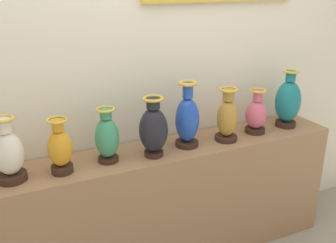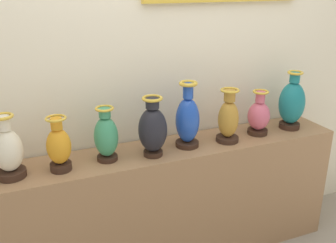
{
  "view_description": "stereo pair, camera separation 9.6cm",
  "coord_description": "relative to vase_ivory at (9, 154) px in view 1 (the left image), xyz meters",
  "views": [
    {
      "loc": [
        -0.93,
        -1.97,
        1.82
      ],
      "look_at": [
        0.0,
        0.0,
        1.01
      ],
      "focal_mm": 40.7,
      "sensor_mm": 36.0,
      "label": 1
    },
    {
      "loc": [
        -0.84,
        -2.01,
        1.82
      ],
      "look_at": [
        0.0,
        0.0,
        1.01
      ],
      "focal_mm": 40.7,
      "sensor_mm": 36.0,
      "label": 2
    }
  ],
  "objects": [
    {
      "name": "display_shelf",
      "position": [
        0.92,
        0.02,
        -0.57
      ],
      "size": [
        2.35,
        0.37,
        0.83
      ],
      "primitive_type": "cube",
      "color": "#99704C",
      "rests_on": "ground_plane"
    },
    {
      "name": "vase_rose",
      "position": [
        1.57,
        0.01,
        -0.02
      ],
      "size": [
        0.15,
        0.15,
        0.31
      ],
      "color": "#382319",
      "rests_on": "display_shelf"
    },
    {
      "name": "vase_ochre",
      "position": [
        1.32,
        -0.02,
        0.0
      ],
      "size": [
        0.15,
        0.15,
        0.35
      ],
      "color": "#382319",
      "rests_on": "display_shelf"
    },
    {
      "name": "vase_jade",
      "position": [
        0.52,
        0.0,
        -0.0
      ],
      "size": [
        0.14,
        0.14,
        0.33
      ],
      "color": "#382319",
      "rests_on": "display_shelf"
    },
    {
      "name": "vase_teal",
      "position": [
        1.85,
        0.01,
        0.03
      ],
      "size": [
        0.18,
        0.18,
        0.41
      ],
      "color": "#382319",
      "rests_on": "display_shelf"
    },
    {
      "name": "vase_amber",
      "position": [
        0.26,
        -0.02,
        -0.01
      ],
      "size": [
        0.13,
        0.13,
        0.31
      ],
      "color": "#382319",
      "rests_on": "display_shelf"
    },
    {
      "name": "vase_onyx",
      "position": [
        0.79,
        -0.04,
        0.02
      ],
      "size": [
        0.17,
        0.17,
        0.37
      ],
      "color": "#382319",
      "rests_on": "display_shelf"
    },
    {
      "name": "back_wall",
      "position": [
        0.93,
        0.27,
        0.5
      ],
      "size": [
        4.58,
        0.14,
        2.94
      ],
      "color": "beige",
      "rests_on": "ground_plane"
    },
    {
      "name": "vase_sapphire",
      "position": [
        1.04,
        0.01,
        0.03
      ],
      "size": [
        0.15,
        0.15,
        0.42
      ],
      "color": "#382319",
      "rests_on": "display_shelf"
    },
    {
      "name": "vase_ivory",
      "position": [
        0.0,
        0.0,
        0.0
      ],
      "size": [
        0.15,
        0.15,
        0.35
      ],
      "color": "#382319",
      "rests_on": "display_shelf"
    }
  ]
}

